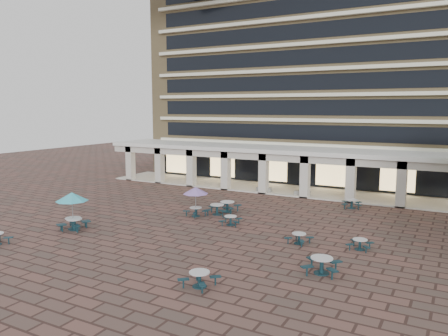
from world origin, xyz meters
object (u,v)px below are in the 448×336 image
at_px(picnic_table_2, 199,278).
at_px(planter_left, 264,187).
at_px(picnic_table_1, 74,223).
at_px(planter_right, 302,191).

bearing_deg(picnic_table_2, planter_left, 109.85).
xyz_separation_m(picnic_table_1, planter_left, (6.10, 18.77, 0.11)).
bearing_deg(planter_left, planter_right, 0.00).
distance_m(picnic_table_1, planter_right, 21.30).
bearing_deg(planter_right, picnic_table_2, -83.40).
relative_size(picnic_table_2, planter_left, 1.16).
distance_m(picnic_table_2, planter_left, 23.78).
height_order(picnic_table_1, planter_right, planter_right).
height_order(picnic_table_2, planter_right, planter_right).
height_order(picnic_table_1, planter_left, planter_left).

